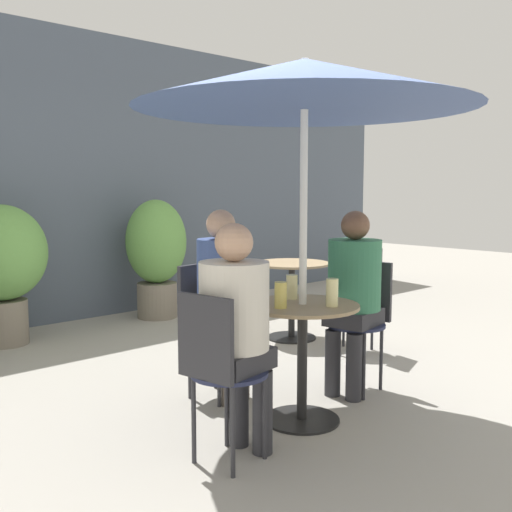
{
  "coord_description": "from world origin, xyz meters",
  "views": [
    {
      "loc": [
        -2.76,
        -2.39,
        1.38
      ],
      "look_at": [
        -0.21,
        0.34,
        0.96
      ],
      "focal_mm": 42.0,
      "sensor_mm": 36.0,
      "label": 1
    }
  ],
  "objects_px": {
    "bistro_chair_1": "(207,316)",
    "seated_person_1": "(223,287)",
    "umbrella": "(305,85)",
    "seated_person_0": "(353,286)",
    "cafe_table_near": "(302,340)",
    "beer_glass_1": "(292,287)",
    "potted_plant_0": "(2,260)",
    "beer_glass_0": "(332,293)",
    "bistro_chair_3": "(364,290)",
    "bistro_chair_0": "(363,312)",
    "seated_person_2": "(236,320)",
    "cafe_table_far": "(292,285)",
    "potted_plant_1": "(156,251)",
    "beer_glass_2": "(281,295)",
    "bistro_chair_2": "(218,362)"
  },
  "relations": [
    {
      "from": "bistro_chair_0",
      "to": "seated_person_0",
      "type": "distance_m",
      "value": 0.24
    },
    {
      "from": "umbrella",
      "to": "seated_person_0",
      "type": "bearing_deg",
      "value": 9.47
    },
    {
      "from": "potted_plant_0",
      "to": "beer_glass_0",
      "type": "bearing_deg",
      "value": -77.58
    },
    {
      "from": "bistro_chair_3",
      "to": "potted_plant_0",
      "type": "distance_m",
      "value": 3.15
    },
    {
      "from": "beer_glass_1",
      "to": "beer_glass_2",
      "type": "xyz_separation_m",
      "value": [
        -0.25,
        -0.15,
        0.0
      ]
    },
    {
      "from": "umbrella",
      "to": "seated_person_2",
      "type": "bearing_deg",
      "value": -170.53
    },
    {
      "from": "potted_plant_0",
      "to": "cafe_table_near",
      "type": "bearing_deg",
      "value": -78.22
    },
    {
      "from": "bistro_chair_2",
      "to": "bistro_chair_3",
      "type": "height_order",
      "value": "same"
    },
    {
      "from": "seated_person_1",
      "to": "seated_person_0",
      "type": "bearing_deg",
      "value": -45.11
    },
    {
      "from": "potted_plant_0",
      "to": "beer_glass_1",
      "type": "bearing_deg",
      "value": -76.13
    },
    {
      "from": "bistro_chair_0",
      "to": "potted_plant_0",
      "type": "bearing_deg",
      "value": -163.96
    },
    {
      "from": "seated_person_2",
      "to": "potted_plant_1",
      "type": "distance_m",
      "value": 3.52
    },
    {
      "from": "bistro_chair_0",
      "to": "beer_glass_1",
      "type": "relative_size",
      "value": 5.91
    },
    {
      "from": "cafe_table_near",
      "to": "beer_glass_2",
      "type": "bearing_deg",
      "value": 177.79
    },
    {
      "from": "cafe_table_near",
      "to": "bistro_chair_0",
      "type": "relative_size",
      "value": 0.8
    },
    {
      "from": "bistro_chair_1",
      "to": "seated_person_1",
      "type": "relative_size",
      "value": 0.71
    },
    {
      "from": "cafe_table_far",
      "to": "beer_glass_1",
      "type": "bearing_deg",
      "value": -136.47
    },
    {
      "from": "beer_glass_1",
      "to": "seated_person_1",
      "type": "bearing_deg",
      "value": 111.59
    },
    {
      "from": "seated_person_2",
      "to": "umbrella",
      "type": "height_order",
      "value": "umbrella"
    },
    {
      "from": "bistro_chair_3",
      "to": "seated_person_1",
      "type": "xyz_separation_m",
      "value": [
        -1.57,
        -0.05,
        0.21
      ]
    },
    {
      "from": "bistro_chair_2",
      "to": "beer_glass_2",
      "type": "height_order",
      "value": "bistro_chair_2"
    },
    {
      "from": "cafe_table_near",
      "to": "bistro_chair_3",
      "type": "bearing_deg",
      "value": 23.99
    },
    {
      "from": "cafe_table_near",
      "to": "seated_person_0",
      "type": "relative_size",
      "value": 0.57
    },
    {
      "from": "cafe_table_far",
      "to": "potted_plant_1",
      "type": "bearing_deg",
      "value": 103.66
    },
    {
      "from": "beer_glass_2",
      "to": "potted_plant_0",
      "type": "height_order",
      "value": "potted_plant_0"
    },
    {
      "from": "cafe_table_far",
      "to": "umbrella",
      "type": "relative_size",
      "value": 0.34
    },
    {
      "from": "bistro_chair_0",
      "to": "potted_plant_1",
      "type": "height_order",
      "value": "potted_plant_1"
    },
    {
      "from": "umbrella",
      "to": "bistro_chair_3",
      "type": "bearing_deg",
      "value": 23.99
    },
    {
      "from": "potted_plant_0",
      "to": "umbrella",
      "type": "distance_m",
      "value": 3.29
    },
    {
      "from": "beer_glass_2",
      "to": "umbrella",
      "type": "xyz_separation_m",
      "value": [
        0.18,
        -0.01,
        1.18
      ]
    },
    {
      "from": "seated_person_2",
      "to": "umbrella",
      "type": "relative_size",
      "value": 0.58
    },
    {
      "from": "beer_glass_2",
      "to": "potted_plant_0",
      "type": "xyz_separation_m",
      "value": [
        -0.45,
        2.99,
        -0.03
      ]
    },
    {
      "from": "bistro_chair_1",
      "to": "bistro_chair_2",
      "type": "height_order",
      "value": "same"
    },
    {
      "from": "cafe_table_near",
      "to": "beer_glass_1",
      "type": "relative_size",
      "value": 4.75
    },
    {
      "from": "beer_glass_0",
      "to": "bistro_chair_1",
      "type": "bearing_deg",
      "value": 102.13
    },
    {
      "from": "cafe_table_near",
      "to": "beer_glass_0",
      "type": "height_order",
      "value": "beer_glass_0"
    },
    {
      "from": "beer_glass_2",
      "to": "umbrella",
      "type": "height_order",
      "value": "umbrella"
    },
    {
      "from": "bistro_chair_3",
      "to": "bistro_chair_0",
      "type": "bearing_deg",
      "value": 16.47
    },
    {
      "from": "umbrella",
      "to": "beer_glass_1",
      "type": "bearing_deg",
      "value": 64.69
    },
    {
      "from": "bistro_chair_3",
      "to": "bistro_chair_1",
      "type": "bearing_deg",
      "value": -22.97
    },
    {
      "from": "beer_glass_0",
      "to": "potted_plant_0",
      "type": "xyz_separation_m",
      "value": [
        -0.7,
        3.16,
        -0.03
      ]
    },
    {
      "from": "cafe_table_far",
      "to": "seated_person_1",
      "type": "distance_m",
      "value": 1.71
    },
    {
      "from": "umbrella",
      "to": "bistro_chair_2",
      "type": "bearing_deg",
      "value": -170.53
    },
    {
      "from": "bistro_chair_0",
      "to": "beer_glass_2",
      "type": "distance_m",
      "value": 0.96
    },
    {
      "from": "bistro_chair_1",
      "to": "bistro_chair_3",
      "type": "xyz_separation_m",
      "value": [
        1.6,
        -0.09,
        0.0
      ]
    },
    {
      "from": "cafe_table_far",
      "to": "beer_glass_0",
      "type": "distance_m",
      "value": 2.07
    },
    {
      "from": "cafe_table_near",
      "to": "seated_person_1",
      "type": "relative_size",
      "value": 0.57
    },
    {
      "from": "bistro_chair_3",
      "to": "beer_glass_0",
      "type": "bearing_deg",
      "value": 10.55
    },
    {
      "from": "seated_person_1",
      "to": "beer_glass_0",
      "type": "distance_m",
      "value": 0.79
    },
    {
      "from": "cafe_table_far",
      "to": "bistro_chair_1",
      "type": "relative_size",
      "value": 0.8
    }
  ]
}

